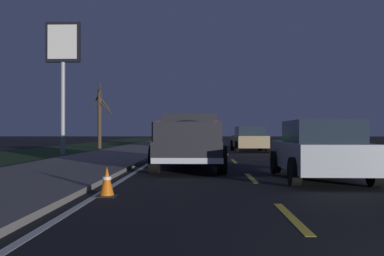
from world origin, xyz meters
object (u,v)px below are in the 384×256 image
(pickup_truck, at_px, (190,140))
(traffic_cone_near, at_px, (107,182))
(sedan_silver, at_px, (319,150))
(gas_price_sign, at_px, (63,55))
(sedan_green, at_px, (196,137))
(sedan_white, at_px, (305,139))
(bare_tree_far, at_px, (100,117))
(sedan_tan, at_px, (249,139))

(pickup_truck, relative_size, traffic_cone_near, 9.36)
(pickup_truck, xyz_separation_m, sedan_silver, (-3.35, -3.46, -0.20))
(pickup_truck, relative_size, gas_price_sign, 0.75)
(sedan_green, height_order, sedan_white, same)
(bare_tree_far, bearing_deg, gas_price_sign, 178.43)
(sedan_green, height_order, traffic_cone_near, sedan_green)
(pickup_truck, xyz_separation_m, sedan_white, (13.12, -6.89, -0.20))
(sedan_white, distance_m, bare_tree_far, 14.50)
(sedan_green, bearing_deg, gas_price_sign, 151.32)
(sedan_tan, distance_m, bare_tree_far, 11.36)
(pickup_truck, bearing_deg, sedan_white, -27.73)
(sedan_green, distance_m, sedan_white, 11.41)
(sedan_green, relative_size, sedan_silver, 1.00)
(pickup_truck, xyz_separation_m, sedan_tan, (12.43, -3.30, -0.20))
(sedan_tan, bearing_deg, sedan_white, -79.19)
(sedan_silver, relative_size, traffic_cone_near, 7.64)
(gas_price_sign, bearing_deg, pickup_truck, -141.66)
(sedan_silver, height_order, bare_tree_far, bare_tree_far)
(pickup_truck, xyz_separation_m, traffic_cone_near, (-6.37, 1.41, -0.70))
(bare_tree_far, distance_m, traffic_cone_near, 24.06)
(sedan_tan, height_order, traffic_cone_near, sedan_tan)
(sedan_silver, bearing_deg, pickup_truck, 45.93)
(sedan_silver, bearing_deg, sedan_green, 8.02)
(pickup_truck, distance_m, bare_tree_far, 18.38)
(gas_price_sign, relative_size, traffic_cone_near, 12.48)
(pickup_truck, distance_m, sedan_green, 22.12)
(pickup_truck, xyz_separation_m, bare_tree_far, (16.94, 7.01, 1.32))
(sedan_green, bearing_deg, bare_tree_far, 126.94)
(sedan_green, bearing_deg, sedan_white, -142.05)
(sedan_green, relative_size, sedan_tan, 0.99)
(sedan_green, xyz_separation_m, sedan_silver, (-25.47, -3.59, 0.00))
(sedan_silver, bearing_deg, sedan_tan, 0.58)
(pickup_truck, bearing_deg, sedan_green, 0.32)
(sedan_silver, bearing_deg, gas_price_sign, 40.56)
(pickup_truck, xyz_separation_m, sedan_green, (22.12, 0.13, -0.20))
(sedan_tan, relative_size, traffic_cone_near, 7.67)
(sedan_white, bearing_deg, sedan_green, 37.95)
(sedan_green, xyz_separation_m, bare_tree_far, (-5.18, 6.89, 1.51))
(sedan_silver, distance_m, bare_tree_far, 22.89)
(sedan_green, relative_size, traffic_cone_near, 7.63)
(sedan_tan, xyz_separation_m, traffic_cone_near, (-18.80, 4.71, -0.50))
(sedan_silver, distance_m, sedan_tan, 15.78)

